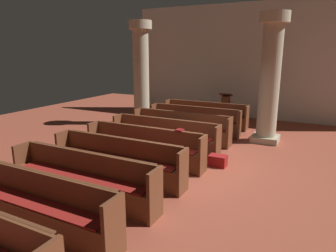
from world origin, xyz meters
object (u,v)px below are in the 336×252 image
at_px(pew_row_7, 33,201).
at_px(kneeler_box_red, 218,161).
at_px(pew_row_0, 205,113).
at_px(pew_row_3, 164,134).
at_px(pew_row_2, 181,126).
at_px(pew_row_4, 144,144).
at_px(lectern, 225,109).
at_px(pew_row_1, 194,119).
at_px(pew_row_5, 118,158).
at_px(pillar_far_side, 141,72).
at_px(pew_row_6, 82,176).
at_px(hymn_book, 180,130).
at_px(pillar_aisle_side, 270,77).

height_order(pew_row_7, kneeler_box_red, pew_row_7).
height_order(pew_row_0, pew_row_3, same).
xyz_separation_m(pew_row_0, pew_row_3, (0.00, -3.18, 0.00)).
xyz_separation_m(pew_row_2, pew_row_4, (0.00, -2.12, 0.00)).
relative_size(pew_row_3, lectern, 2.84).
distance_m(pew_row_1, pew_row_7, 6.36).
bearing_deg(kneeler_box_red, pew_row_5, -135.01).
bearing_deg(pillar_far_side, pew_row_5, -63.91).
distance_m(pew_row_5, lectern, 6.64).
bearing_deg(pew_row_2, pew_row_5, -90.00).
relative_size(pew_row_7, kneeler_box_red, 7.56).
bearing_deg(pew_row_3, pew_row_4, -90.00).
bearing_deg(pew_row_0, pew_row_6, -90.00).
bearing_deg(pew_row_3, pew_row_1, 90.00).
bearing_deg(hymn_book, pew_row_3, 134.56).
bearing_deg(pillar_aisle_side, pew_row_4, -125.74).
bearing_deg(pew_row_0, pew_row_2, -90.00).
height_order(pew_row_1, pew_row_3, same).
bearing_deg(pillar_aisle_side, pew_row_2, -154.72).
height_order(lectern, hymn_book, lectern).
bearing_deg(pew_row_0, pew_row_5, -90.00).
bearing_deg(pillar_aisle_side, pew_row_6, -113.44).
xyz_separation_m(pew_row_6, pillar_far_side, (-2.26, 5.68, 1.46)).
height_order(pew_row_2, pew_row_4, same).
height_order(pew_row_2, pillar_aisle_side, pillar_aisle_side).
height_order(pew_row_1, pillar_far_side, pillar_far_side).
bearing_deg(pew_row_7, pew_row_5, 90.00).
relative_size(pew_row_2, lectern, 2.84).
distance_m(pew_row_3, pew_row_7, 4.24).
relative_size(pew_row_3, pillar_far_side, 0.83).
relative_size(pew_row_2, pillar_far_side, 0.83).
height_order(lectern, kneeler_box_red, lectern).
relative_size(pew_row_5, pillar_aisle_side, 0.83).
relative_size(pew_row_0, pew_row_1, 1.00).
relative_size(lectern, kneeler_box_red, 2.66).
distance_m(pew_row_0, pew_row_1, 1.06).
bearing_deg(pew_row_3, pew_row_0, 90.00).
bearing_deg(pillar_far_side, pew_row_0, 16.75).
distance_m(pew_row_5, pew_row_6, 1.06).
relative_size(pew_row_7, pillar_aisle_side, 0.83).
height_order(pew_row_4, pew_row_6, same).
distance_m(pew_row_5, pillar_aisle_side, 5.07).
height_order(pew_row_0, pew_row_1, same).
relative_size(pew_row_0, pew_row_7, 1.00).
height_order(pew_row_3, pew_row_4, same).
bearing_deg(pew_row_5, pew_row_7, -90.00).
bearing_deg(pew_row_7, pew_row_1, 90.00).
bearing_deg(lectern, pillar_far_side, -142.48).
bearing_deg(pew_row_5, pew_row_3, 90.00).
relative_size(pew_row_1, pillar_far_side, 0.83).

